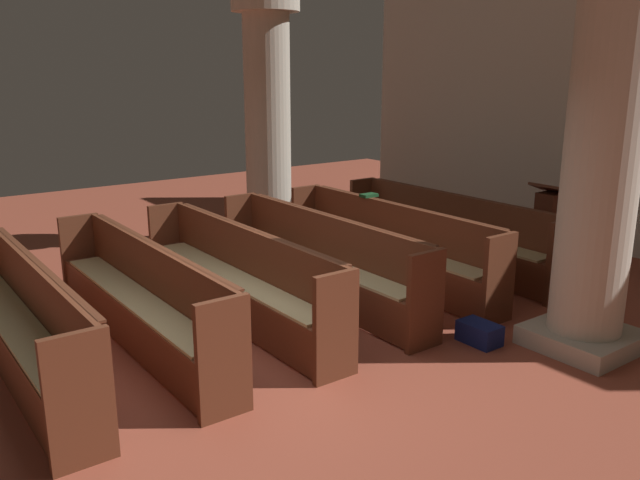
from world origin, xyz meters
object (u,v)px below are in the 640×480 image
pew_row_3 (237,273)px  lectern (547,230)px  pew_row_1 (388,242)px  kneeler_box_navy (479,333)px  pew_row_2 (319,257)px  pew_row_5 (21,318)px  hymn_book (369,195)px  pew_row_0 (447,230)px  pew_row_4 (140,294)px  pillar_far_side (268,116)px  pillar_aisle_side (603,148)px

pew_row_3 → lectern: bearing=81.2°
pew_row_1 → kneeler_box_navy: (1.91, -0.54, -0.39)m
pew_row_2 → pew_row_5: (0.00, -3.12, 0.00)m
pew_row_5 → kneeler_box_navy: bearing=62.2°
pew_row_1 → pew_row_3: size_ratio=1.00×
kneeler_box_navy → lectern: bearing=113.9°
hymn_book → pew_row_1: bearing=-17.8°
pew_row_3 → hymn_book: bearing=104.4°
pew_row_0 → hymn_book: hymn_book is taller
pew_row_4 → pew_row_2: bearing=90.0°
pew_row_5 → lectern: bearing=84.0°
pew_row_5 → pillar_far_side: 4.93m
pew_row_5 → pew_row_0: bearing=90.0°
pew_row_1 → pillar_aisle_side: 2.89m
pew_row_0 → pew_row_1: bearing=-90.0°
lectern → pillar_far_side: bearing=-143.2°
pew_row_1 → hymn_book: 0.77m
pew_row_3 → lectern: (0.67, 4.32, -0.04)m
pillar_far_side → pew_row_3: bearing=-38.2°
pew_row_5 → hymn_book: hymn_book is taller
pew_row_0 → pillar_aisle_side: (2.54, -0.87, 1.37)m
lectern → pew_row_3: bearing=-98.8°
hymn_book → pew_row_5: bearing=-82.4°
pillar_far_side → pew_row_1: bearing=2.8°
pillar_far_side → hymn_book: (1.91, 0.31, -0.90)m
lectern → kneeler_box_navy: size_ratio=2.76×
pew_row_3 → pillar_aisle_side: bearing=41.5°
pew_row_0 → pew_row_2: size_ratio=1.00×
pew_row_2 → pew_row_1: bearing=90.0°
pew_row_0 → kneeler_box_navy: pew_row_0 is taller
pew_row_3 → pew_row_5: same height
pew_row_1 → pew_row_5: bearing=-90.0°
pew_row_4 → pillar_aisle_side: size_ratio=0.96×
pew_row_0 → pew_row_4: bearing=-90.0°
hymn_book → kneeler_box_navy: (2.49, -0.73, -0.86)m
pew_row_3 → pillar_far_side: pillar_far_side is taller
pew_row_5 → pillar_aisle_side: (2.54, 4.32, 1.37)m
pew_row_1 → pew_row_2: size_ratio=1.00×
pew_row_1 → lectern: size_ratio=3.17×
pew_row_1 → pillar_far_side: 2.84m
pew_row_0 → pew_row_2: 2.08m
pillar_far_side → kneeler_box_navy: size_ratio=9.16×
pew_row_4 → lectern: 5.40m
pew_row_4 → pillar_far_side: (-2.49, 2.99, 1.37)m
pew_row_0 → pew_row_4: size_ratio=1.00×
pew_row_3 → lectern: 4.37m
pew_row_5 → pillar_far_side: (-2.49, 4.03, 1.37)m
kneeler_box_navy → pew_row_5: bearing=-117.8°
pew_row_1 → pew_row_4: 3.12m
pew_row_4 → pillar_far_side: size_ratio=0.96×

